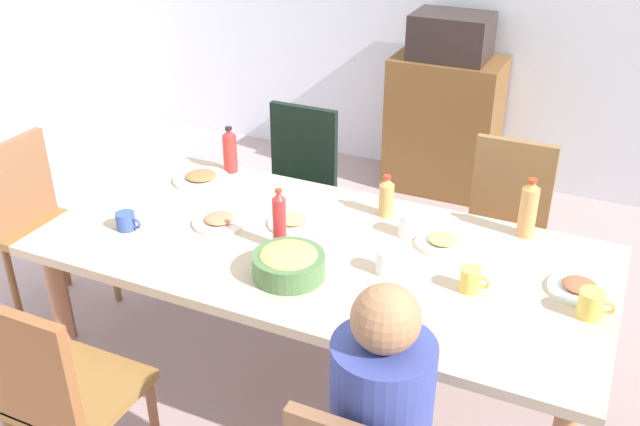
# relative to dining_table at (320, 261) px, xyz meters

# --- Properties ---
(ground_plane) EXTENTS (6.85, 6.85, 0.00)m
(ground_plane) POSITION_rel_dining_table_xyz_m (0.00, 0.00, -0.66)
(ground_plane) COLOR #A79090
(dining_table) EXTENTS (2.22, 1.03, 0.73)m
(dining_table) POSITION_rel_dining_table_xyz_m (0.00, 0.00, 0.00)
(dining_table) COLOR beige
(dining_table) RESTS_ON ground_plane
(chair_0) EXTENTS (0.40, 0.40, 0.90)m
(chair_0) POSITION_rel_dining_table_xyz_m (-0.56, -0.89, -0.15)
(chair_0) COLOR olive
(chair_0) RESTS_ON ground_plane
(chair_1) EXTENTS (0.40, 0.40, 0.90)m
(chair_1) POSITION_rel_dining_table_xyz_m (-0.56, 0.89, -0.15)
(chair_1) COLOR black
(chair_1) RESTS_ON ground_plane
(chair_2) EXTENTS (0.40, 0.40, 0.90)m
(chair_2) POSITION_rel_dining_table_xyz_m (-1.49, 0.00, -0.15)
(chair_2) COLOR olive
(chair_2) RESTS_ON ground_plane
(chair_4) EXTENTS (0.40, 0.40, 0.90)m
(chair_4) POSITION_rel_dining_table_xyz_m (0.56, 0.89, -0.15)
(chair_4) COLOR #96583F
(chair_4) RESTS_ON ground_plane
(plate_0) EXTENTS (0.21, 0.21, 0.04)m
(plate_0) POSITION_rel_dining_table_xyz_m (0.43, 0.21, 0.08)
(plate_0) COLOR silver
(plate_0) RESTS_ON dining_table
(plate_1) EXTENTS (0.21, 0.21, 0.04)m
(plate_1) POSITION_rel_dining_table_xyz_m (-0.17, 0.11, 0.08)
(plate_1) COLOR silver
(plate_1) RESTS_ON dining_table
(plate_2) EXTENTS (0.22, 0.22, 0.04)m
(plate_2) POSITION_rel_dining_table_xyz_m (-0.46, -0.01, 0.08)
(plate_2) COLOR silver
(plate_2) RESTS_ON dining_table
(plate_3) EXTENTS (0.26, 0.26, 0.04)m
(plate_3) POSITION_rel_dining_table_xyz_m (-0.75, 0.31, 0.08)
(plate_3) COLOR silver
(plate_3) RESTS_ON dining_table
(plate_4) EXTENTS (0.22, 0.22, 0.04)m
(plate_4) POSITION_rel_dining_table_xyz_m (0.96, 0.11, 0.08)
(plate_4) COLOR white
(plate_4) RESTS_ON dining_table
(bowl_0) EXTENTS (0.27, 0.27, 0.11)m
(bowl_0) POSITION_rel_dining_table_xyz_m (-0.02, -0.24, 0.12)
(bowl_0) COLOR #4D7544
(bowl_0) RESTS_ON dining_table
(cup_0) EXTENTS (0.12, 0.09, 0.10)m
(cup_0) POSITION_rel_dining_table_xyz_m (1.01, -0.03, 0.12)
(cup_0) COLOR #E8CA55
(cup_0) RESTS_ON dining_table
(cup_1) EXTENTS (0.11, 0.07, 0.09)m
(cup_1) POSITION_rel_dining_table_xyz_m (0.61, -0.05, 0.11)
(cup_1) COLOR #E3C951
(cup_1) RESTS_ON dining_table
(cup_2) EXTENTS (0.11, 0.08, 0.09)m
(cup_2) POSITION_rel_dining_table_xyz_m (0.30, -0.06, 0.11)
(cup_2) COLOR white
(cup_2) RESTS_ON dining_table
(cup_3) EXTENTS (0.11, 0.08, 0.07)m
(cup_3) POSITION_rel_dining_table_xyz_m (-0.78, -0.20, 0.10)
(cup_3) COLOR #39529D
(cup_3) RESTS_ON dining_table
(cup_4) EXTENTS (0.11, 0.08, 0.10)m
(cup_4) POSITION_rel_dining_table_xyz_m (0.29, 0.23, 0.12)
(cup_4) COLOR white
(cup_4) RESTS_ON dining_table
(bottle_0) EXTENTS (0.06, 0.06, 0.18)m
(bottle_0) POSITION_rel_dining_table_xyz_m (0.14, 0.35, 0.15)
(bottle_0) COLOR tan
(bottle_0) RESTS_ON dining_table
(bottle_1) EXTENTS (0.05, 0.05, 0.25)m
(bottle_1) POSITION_rel_dining_table_xyz_m (-0.14, -0.07, 0.19)
(bottle_1) COLOR red
(bottle_1) RESTS_ON dining_table
(bottle_2) EXTENTS (0.07, 0.07, 0.25)m
(bottle_2) POSITION_rel_dining_table_xyz_m (0.71, 0.43, 0.19)
(bottle_2) COLOR tan
(bottle_2) RESTS_ON dining_table
(bottle_3) EXTENTS (0.07, 0.07, 0.22)m
(bottle_3) POSITION_rel_dining_table_xyz_m (-0.68, 0.46, 0.17)
(bottle_3) COLOR red
(bottle_3) RESTS_ON dining_table
(side_cabinet) EXTENTS (0.70, 0.44, 0.90)m
(side_cabinet) POSITION_rel_dining_table_xyz_m (-0.11, 2.18, -0.21)
(side_cabinet) COLOR brown
(side_cabinet) RESTS_ON ground_plane
(microwave) EXTENTS (0.48, 0.36, 0.28)m
(microwave) POSITION_rel_dining_table_xyz_m (-0.11, 2.18, 0.38)
(microwave) COLOR #302421
(microwave) RESTS_ON side_cabinet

